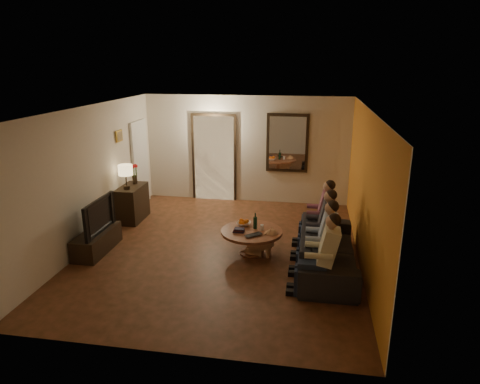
% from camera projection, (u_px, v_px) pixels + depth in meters
% --- Properties ---
extents(floor, '(5.00, 6.00, 0.01)m').
position_uv_depth(floor, '(222.00, 250.00, 7.98)').
color(floor, '#3A250F').
rests_on(floor, ground).
extents(ceiling, '(5.00, 6.00, 0.01)m').
position_uv_depth(ceiling, '(220.00, 109.00, 7.22)').
color(ceiling, white).
rests_on(ceiling, back_wall).
extents(back_wall, '(5.00, 0.02, 2.60)m').
position_uv_depth(back_wall, '(246.00, 150.00, 10.43)').
color(back_wall, beige).
rests_on(back_wall, floor).
extents(front_wall, '(5.00, 0.02, 2.60)m').
position_uv_depth(front_wall, '(165.00, 255.00, 4.77)').
color(front_wall, beige).
rests_on(front_wall, floor).
extents(left_wall, '(0.02, 6.00, 2.60)m').
position_uv_depth(left_wall, '(90.00, 177.00, 8.00)').
color(left_wall, beige).
rests_on(left_wall, floor).
extents(right_wall, '(0.02, 6.00, 2.60)m').
position_uv_depth(right_wall, '(366.00, 189.00, 7.21)').
color(right_wall, beige).
rests_on(right_wall, floor).
extents(orange_accent, '(0.01, 6.00, 2.60)m').
position_uv_depth(orange_accent, '(365.00, 189.00, 7.21)').
color(orange_accent, orange).
rests_on(orange_accent, right_wall).
extents(kitchen_doorway, '(1.00, 0.06, 2.10)m').
position_uv_depth(kitchen_doorway, '(214.00, 159.00, 10.61)').
color(kitchen_doorway, '#FFE0A5').
rests_on(kitchen_doorway, floor).
extents(door_trim, '(1.12, 0.04, 2.22)m').
position_uv_depth(door_trim, '(214.00, 159.00, 10.60)').
color(door_trim, black).
rests_on(door_trim, floor).
extents(fridge_glimpse, '(0.45, 0.03, 1.70)m').
position_uv_depth(fridge_glimpse, '(224.00, 165.00, 10.62)').
color(fridge_glimpse, silver).
rests_on(fridge_glimpse, floor).
extents(mirror_frame, '(1.00, 0.05, 1.40)m').
position_uv_depth(mirror_frame, '(287.00, 143.00, 10.17)').
color(mirror_frame, black).
rests_on(mirror_frame, back_wall).
extents(mirror_glass, '(0.86, 0.02, 1.26)m').
position_uv_depth(mirror_glass, '(287.00, 143.00, 10.15)').
color(mirror_glass, white).
rests_on(mirror_glass, back_wall).
extents(white_door, '(0.06, 0.85, 2.04)m').
position_uv_depth(white_door, '(140.00, 163.00, 10.24)').
color(white_door, white).
rests_on(white_door, floor).
extents(framed_art, '(0.03, 0.28, 0.24)m').
position_uv_depth(framed_art, '(119.00, 136.00, 9.05)').
color(framed_art, '#B28C33').
rests_on(framed_art, left_wall).
extents(art_canvas, '(0.01, 0.22, 0.18)m').
position_uv_depth(art_canvas, '(120.00, 136.00, 9.05)').
color(art_canvas, brown).
rests_on(art_canvas, left_wall).
extents(dresser, '(0.45, 0.87, 0.77)m').
position_uv_depth(dresser, '(132.00, 203.00, 9.38)').
color(dresser, black).
rests_on(dresser, floor).
extents(table_lamp, '(0.30, 0.30, 0.54)m').
position_uv_depth(table_lamp, '(126.00, 177.00, 8.97)').
color(table_lamp, beige).
rests_on(table_lamp, dresser).
extents(flower_vase, '(0.14, 0.14, 0.44)m').
position_uv_depth(flower_vase, '(134.00, 174.00, 9.40)').
color(flower_vase, red).
rests_on(flower_vase, dresser).
extents(tv_stand, '(0.45, 1.17, 0.39)m').
position_uv_depth(tv_stand, '(97.00, 241.00, 7.86)').
color(tv_stand, black).
rests_on(tv_stand, floor).
extents(tv, '(1.09, 0.14, 0.63)m').
position_uv_depth(tv, '(94.00, 215.00, 7.71)').
color(tv, black).
rests_on(tv, tv_stand).
extents(sofa, '(2.33, 0.92, 0.68)m').
position_uv_depth(sofa, '(328.00, 249.00, 7.19)').
color(sofa, black).
rests_on(sofa, floor).
extents(person_a, '(0.60, 0.40, 1.20)m').
position_uv_depth(person_a, '(323.00, 258.00, 6.28)').
color(person_a, tan).
rests_on(person_a, sofa).
extents(person_b, '(0.60, 0.40, 1.20)m').
position_uv_depth(person_b, '(323.00, 242.00, 6.84)').
color(person_b, tan).
rests_on(person_b, sofa).
extents(person_c, '(0.60, 0.40, 1.20)m').
position_uv_depth(person_c, '(322.00, 228.00, 7.41)').
color(person_c, tan).
rests_on(person_c, sofa).
extents(person_d, '(0.60, 0.40, 1.20)m').
position_uv_depth(person_d, '(322.00, 216.00, 7.97)').
color(person_d, tan).
rests_on(person_d, sofa).
extents(dog, '(0.59, 0.31, 0.56)m').
position_uv_depth(dog, '(260.00, 241.00, 7.66)').
color(dog, '#AE7750').
rests_on(dog, floor).
extents(coffee_table, '(1.38, 1.38, 0.45)m').
position_uv_depth(coffee_table, '(252.00, 242.00, 7.77)').
color(coffee_table, brown).
rests_on(coffee_table, floor).
extents(bowl, '(0.26, 0.26, 0.06)m').
position_uv_depth(bowl, '(244.00, 224.00, 7.93)').
color(bowl, white).
rests_on(bowl, coffee_table).
extents(oranges, '(0.20, 0.20, 0.08)m').
position_uv_depth(oranges, '(244.00, 220.00, 7.91)').
color(oranges, orange).
rests_on(oranges, bowl).
extents(wine_bottle, '(0.07, 0.07, 0.31)m').
position_uv_depth(wine_bottle, '(255.00, 221.00, 7.74)').
color(wine_bottle, black).
rests_on(wine_bottle, coffee_table).
extents(wine_glass, '(0.06, 0.06, 0.10)m').
position_uv_depth(wine_glass, '(262.00, 227.00, 7.70)').
color(wine_glass, silver).
rests_on(wine_glass, coffee_table).
extents(book_stack, '(0.20, 0.15, 0.07)m').
position_uv_depth(book_stack, '(239.00, 230.00, 7.63)').
color(book_stack, black).
rests_on(book_stack, coffee_table).
extents(laptop, '(0.39, 0.38, 0.03)m').
position_uv_depth(laptop, '(255.00, 236.00, 7.42)').
color(laptop, black).
rests_on(laptop, coffee_table).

